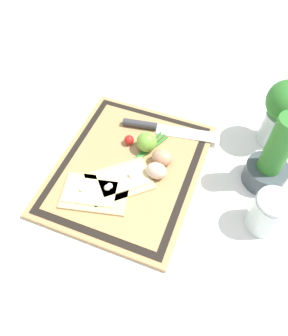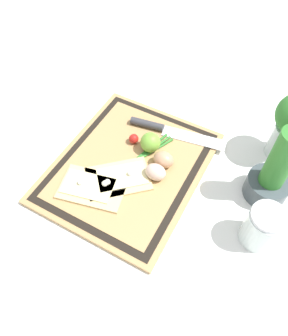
# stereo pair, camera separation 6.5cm
# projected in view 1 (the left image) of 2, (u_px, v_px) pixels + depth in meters

# --- Properties ---
(ground_plane) EXTENTS (6.00, 6.00, 0.00)m
(ground_plane) POSITION_uv_depth(u_px,v_px,m) (128.00, 170.00, 0.90)
(ground_plane) COLOR white
(cutting_board) EXTENTS (0.46, 0.38, 0.02)m
(cutting_board) POSITION_uv_depth(u_px,v_px,m) (128.00, 168.00, 0.89)
(cutting_board) COLOR tan
(cutting_board) RESTS_ON ground_plane
(pizza_slice_near) EXTENTS (0.14, 0.19, 0.02)m
(pizza_slice_near) POSITION_uv_depth(u_px,v_px,m) (94.00, 193.00, 0.83)
(pizza_slice_near) COLOR #DBBC7F
(pizza_slice_near) RESTS_ON cutting_board
(pizza_slice_far) EXTENTS (0.19, 0.19, 0.02)m
(pizza_slice_far) POSITION_uv_depth(u_px,v_px,m) (120.00, 181.00, 0.85)
(pizza_slice_far) COLOR #DBBC7F
(pizza_slice_far) RESTS_ON cutting_board
(knife) EXTENTS (0.08, 0.29, 0.02)m
(knife) POSITION_uv_depth(u_px,v_px,m) (155.00, 127.00, 0.96)
(knife) COLOR silver
(knife) RESTS_ON cutting_board
(egg_brown) EXTENTS (0.04, 0.06, 0.04)m
(egg_brown) POSITION_uv_depth(u_px,v_px,m) (162.00, 158.00, 0.87)
(egg_brown) COLOR tan
(egg_brown) RESTS_ON cutting_board
(egg_pink) EXTENTS (0.04, 0.06, 0.04)m
(egg_pink) POSITION_uv_depth(u_px,v_px,m) (156.00, 171.00, 0.85)
(egg_pink) COLOR beige
(egg_pink) RESTS_ON cutting_board
(lime) EXTENTS (0.06, 0.06, 0.06)m
(lime) POSITION_uv_depth(u_px,v_px,m) (147.00, 142.00, 0.90)
(lime) COLOR #70A838
(lime) RESTS_ON cutting_board
(cherry_tomato_red) EXTENTS (0.03, 0.03, 0.03)m
(cherry_tomato_red) POSITION_uv_depth(u_px,v_px,m) (129.00, 140.00, 0.92)
(cherry_tomato_red) COLOR red
(cherry_tomato_red) RESTS_ON cutting_board
(scallion_bunch) EXTENTS (0.31, 0.14, 0.01)m
(scallion_bunch) POSITION_uv_depth(u_px,v_px,m) (126.00, 168.00, 0.88)
(scallion_bunch) COLOR #2D7528
(scallion_bunch) RESTS_ON cutting_board
(herb_pot) EXTENTS (0.11, 0.11, 0.23)m
(herb_pot) POSITION_uv_depth(u_px,v_px,m) (271.00, 162.00, 0.81)
(herb_pot) COLOR #3D474C
(herb_pot) RESTS_ON ground_plane
(sauce_jar) EXTENTS (0.08, 0.08, 0.11)m
(sauce_jar) POSITION_uv_depth(u_px,v_px,m) (267.00, 214.00, 0.76)
(sauce_jar) COLOR silver
(sauce_jar) RESTS_ON ground_plane
(herb_glass) EXTENTS (0.12, 0.11, 0.20)m
(herb_glass) POSITION_uv_depth(u_px,v_px,m) (283.00, 110.00, 0.86)
(herb_glass) COLOR silver
(herb_glass) RESTS_ON ground_plane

